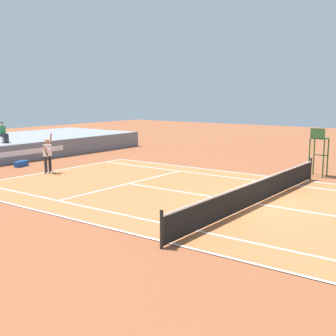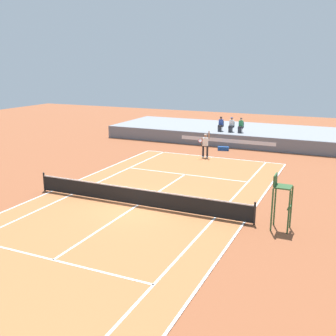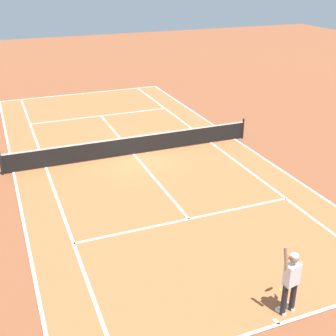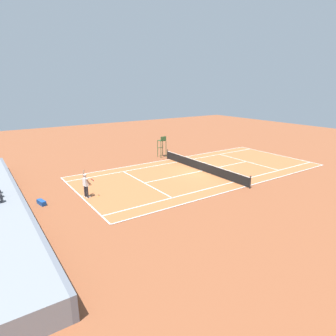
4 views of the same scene
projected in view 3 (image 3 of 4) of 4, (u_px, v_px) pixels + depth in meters
The scene contains 5 objects.
ground_plane at pixel (134, 155), 21.23m from camera, with size 80.00×80.00×0.00m, color brown.
court at pixel (134, 155), 21.22m from camera, with size 11.08×23.88×0.03m.
net at pixel (133, 145), 21.01m from camera, with size 11.98×0.10×1.07m.
tennis_player at pixel (291, 281), 11.20m from camera, with size 0.75×0.72×2.08m.
tennis_ball at pixel (280, 290), 12.35m from camera, with size 0.07×0.07×0.07m, color #D1E533.
Camera 3 is at (5.76, 18.77, 8.25)m, focal length 47.60 mm.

